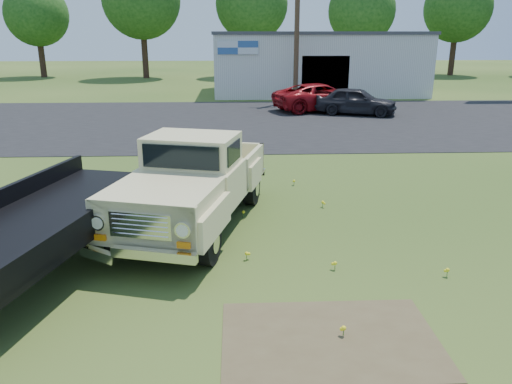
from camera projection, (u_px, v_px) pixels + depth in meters
ground at (225, 251)px, 9.73m from camera, size 140.00×140.00×0.00m
asphalt_lot at (230, 121)px, 24.00m from camera, size 90.00×14.00×0.02m
dirt_patch_a at (330, 339)px, 6.94m from camera, size 3.00×2.00×0.01m
dirt_patch_b at (150, 196)px, 12.97m from camera, size 2.20×1.60×0.01m
commercial_building at (316, 62)px, 35.03m from camera, size 14.20×8.20×4.15m
utility_pole_mid at (297, 23)px, 29.43m from camera, size 1.60×0.30×9.00m
treeline_b at (37, 15)px, 46.26m from camera, size 5.76×5.76×8.57m
treeline_d at (252, 4)px, 46.33m from camera, size 6.72×6.72×10.00m
treeline_e at (362, 11)px, 45.52m from camera, size 6.08×6.08×9.04m
treeline_f at (458, 9)px, 48.22m from camera, size 6.40×6.40×9.52m
vintage_pickup_truck at (193, 182)px, 10.67m from camera, size 3.59×6.02×2.05m
flatbed_trailer at (41, 215)px, 8.89m from camera, size 4.09×7.49×1.94m
red_pickup at (321, 97)px, 27.05m from camera, size 5.67×3.86×1.44m
dark_sedan at (356, 101)px, 25.70m from camera, size 4.42×2.93×1.40m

